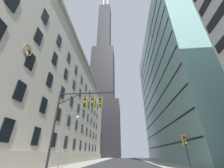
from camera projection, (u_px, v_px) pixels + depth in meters
station_building at (60, 106)px, 39.62m from camera, size 14.64×65.39×29.13m
dark_skyscraper at (102, 87)px, 113.28m from camera, size 27.46×27.46×183.45m
glass_office_midrise at (177, 84)px, 47.10m from camera, size 17.10×47.83×46.91m
traffic_signal_mast at (81, 110)px, 14.17m from camera, size 6.19×0.63×7.98m
traffic_light_near_right at (185, 142)px, 14.10m from camera, size 0.40×0.63×3.56m
street_lamppost at (65, 135)px, 20.87m from camera, size 2.40×0.32×7.40m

